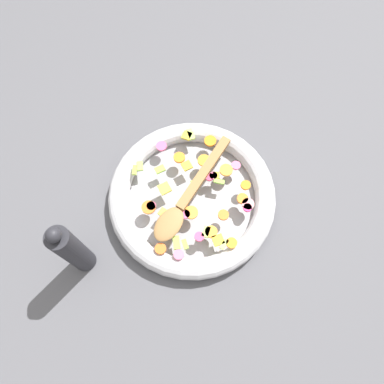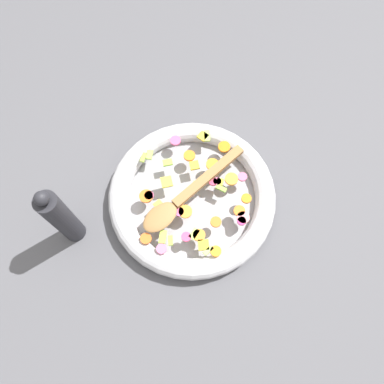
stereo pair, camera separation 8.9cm
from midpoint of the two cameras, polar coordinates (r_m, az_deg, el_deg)
name	(u,v)px [view 2 (the right image)]	position (r m, az deg, el deg)	size (l,w,h in m)	color
ground_plane	(192,200)	(0.94, 2.70, -1.49)	(4.00, 4.00, 0.00)	#4C4C51
skillet	(192,196)	(0.92, 2.76, -1.00)	(0.41, 0.41, 0.05)	gray
chopped_vegetables	(195,196)	(0.88, 3.30, -0.93)	(0.28, 0.33, 0.01)	orange
wooden_spoon	(184,197)	(0.87, 1.71, -1.06)	(0.28, 0.19, 0.01)	olive
pepper_mill	(61,218)	(0.84, -16.49, -4.15)	(0.05, 0.05, 0.24)	#232328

